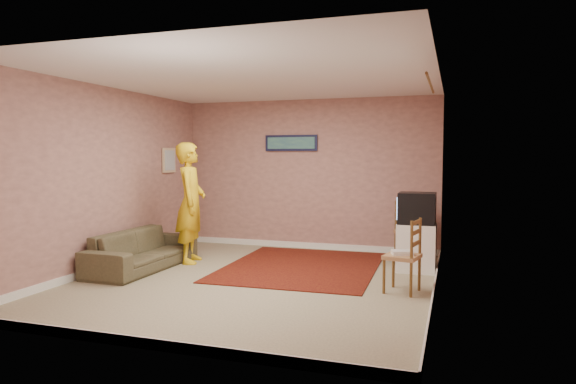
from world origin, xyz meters
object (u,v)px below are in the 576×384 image
(crt_tv, at_px, (417,208))
(chair_a, at_px, (410,225))
(person, at_px, (191,203))
(sofa, at_px, (143,250))
(tv_cabinet, at_px, (416,247))
(chair_b, at_px, (402,247))

(crt_tv, relative_size, chair_a, 0.99)
(person, bearing_deg, sofa, 128.05)
(sofa, bearing_deg, tv_cabinet, -73.02)
(chair_a, distance_m, sofa, 4.00)
(chair_a, height_order, sofa, chair_a)
(tv_cabinet, distance_m, sofa, 3.91)
(chair_b, xyz_separation_m, person, (-3.24, 0.77, 0.37))
(tv_cabinet, bearing_deg, sofa, -163.78)
(crt_tv, height_order, sofa, crt_tv)
(tv_cabinet, height_order, chair_a, chair_a)
(sofa, bearing_deg, person, -33.24)
(tv_cabinet, distance_m, chair_b, 1.24)
(crt_tv, height_order, person, person)
(sofa, bearing_deg, chair_b, -91.26)
(tv_cabinet, relative_size, person, 0.37)
(crt_tv, distance_m, chair_b, 1.27)
(chair_b, bearing_deg, crt_tv, -171.59)
(tv_cabinet, relative_size, chair_b, 1.40)
(chair_b, distance_m, person, 3.35)
(tv_cabinet, relative_size, crt_tv, 1.30)
(tv_cabinet, xyz_separation_m, chair_a, (-0.15, 0.62, 0.23))
(crt_tv, relative_size, person, 0.28)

